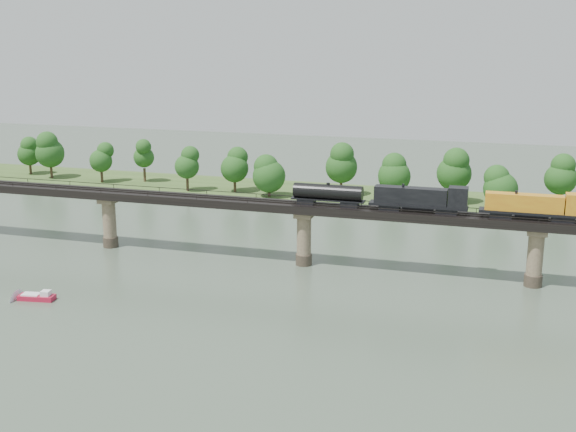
# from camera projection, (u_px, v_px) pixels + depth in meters

# --- Properties ---
(ground) EXTENTS (400.00, 400.00, 0.00)m
(ground) POSITION_uv_depth(u_px,v_px,m) (248.00, 326.00, 104.71)
(ground) COLOR #394838
(ground) RESTS_ON ground
(far_bank) EXTENTS (300.00, 24.00, 1.60)m
(far_bank) POSITION_uv_depth(u_px,v_px,m) (362.00, 198.00, 183.39)
(far_bank) COLOR #334E1F
(far_bank) RESTS_ON ground
(bridge) EXTENTS (236.00, 30.00, 11.50)m
(bridge) POSITION_uv_depth(u_px,v_px,m) (304.00, 236.00, 131.22)
(bridge) COLOR #473A2D
(bridge) RESTS_ON ground
(bridge_superstructure) EXTENTS (220.00, 4.90, 0.75)m
(bridge_superstructure) POSITION_uv_depth(u_px,v_px,m) (304.00, 202.00, 129.68)
(bridge_superstructure) COLOR black
(bridge_superstructure) RESTS_ON bridge
(far_treeline) EXTENTS (289.06, 17.54, 13.60)m
(far_treeline) POSITION_uv_depth(u_px,v_px,m) (327.00, 168.00, 179.60)
(far_treeline) COLOR #382619
(far_treeline) RESTS_ON far_bank
(freight_train) EXTENTS (68.08, 2.65, 4.69)m
(freight_train) POSITION_uv_depth(u_px,v_px,m) (494.00, 204.00, 119.94)
(freight_train) COLOR black
(freight_train) RESTS_ON bridge
(motorboat) EXTENTS (5.98, 2.93, 1.60)m
(motorboat) POSITION_uv_depth(u_px,v_px,m) (37.00, 297.00, 114.79)
(motorboat) COLOR #AD132F
(motorboat) RESTS_ON ground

